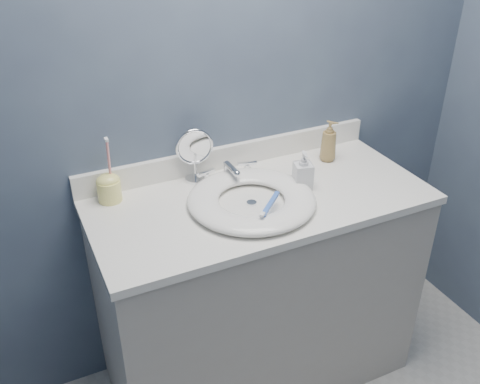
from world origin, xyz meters
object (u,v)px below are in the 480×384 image
soap_bottle_amber (329,141)px  toothbrush_holder (109,187)px  soap_bottle_clear (303,170)px  makeup_mirror (195,153)px

soap_bottle_amber → toothbrush_holder: bearing=137.0°
soap_bottle_clear → toothbrush_holder: bearing=177.1°
soap_bottle_amber → toothbrush_holder: size_ratio=0.70×
toothbrush_holder → soap_bottle_amber: bearing=-4.1°
soap_bottle_amber → makeup_mirror: bearing=133.5°
makeup_mirror → toothbrush_holder: 0.33m
soap_bottle_amber → soap_bottle_clear: size_ratio=1.16×
makeup_mirror → toothbrush_holder: toothbrush_holder is taller
toothbrush_holder → makeup_mirror: bearing=1.8°
makeup_mirror → soap_bottle_clear: bearing=-25.9°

